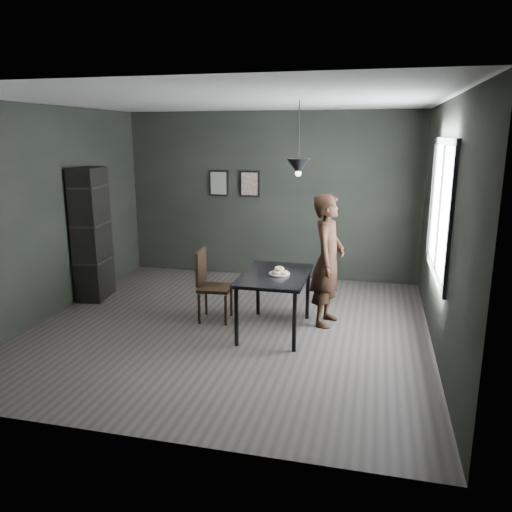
% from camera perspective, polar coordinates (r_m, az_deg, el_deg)
% --- Properties ---
extents(ground, '(5.00, 5.00, 0.00)m').
position_cam_1_polar(ground, '(6.51, -3.13, -8.08)').
color(ground, '#332E2C').
rests_on(ground, ground).
extents(back_wall, '(5.00, 0.10, 2.80)m').
position_cam_1_polar(back_wall, '(8.53, 1.62, 6.87)').
color(back_wall, black).
rests_on(back_wall, ground).
extents(ceiling, '(5.00, 5.00, 0.02)m').
position_cam_1_polar(ceiling, '(6.06, -3.49, 17.34)').
color(ceiling, silver).
rests_on(ceiling, ground).
extents(window_assembly, '(0.04, 1.96, 1.56)m').
position_cam_1_polar(window_assembly, '(6.08, 20.28, 5.17)').
color(window_assembly, white).
rests_on(window_assembly, ground).
extents(cafe_table, '(0.80, 1.20, 0.75)m').
position_cam_1_polar(cafe_table, '(6.15, 2.16, -2.76)').
color(cafe_table, black).
rests_on(cafe_table, ground).
extents(white_plate, '(0.23, 0.23, 0.01)m').
position_cam_1_polar(white_plate, '(6.10, 2.68, -2.08)').
color(white_plate, white).
rests_on(white_plate, cafe_table).
extents(donut_pile, '(0.20, 0.20, 0.09)m').
position_cam_1_polar(donut_pile, '(6.09, 2.68, -1.74)').
color(donut_pile, beige).
rests_on(donut_pile, white_plate).
extents(woman, '(0.49, 0.67, 1.70)m').
position_cam_1_polar(woman, '(6.43, 8.21, -0.51)').
color(woman, black).
rests_on(woman, ground).
extents(wood_chair, '(0.44, 0.44, 0.95)m').
position_cam_1_polar(wood_chair, '(6.61, -5.41, -2.80)').
color(wood_chair, black).
rests_on(wood_chair, ground).
extents(shelf_unit, '(0.46, 0.70, 1.96)m').
position_cam_1_polar(shelf_unit, '(7.80, -18.26, 2.40)').
color(shelf_unit, black).
rests_on(shelf_unit, ground).
extents(pendant_lamp, '(0.28, 0.28, 0.86)m').
position_cam_1_polar(pendant_lamp, '(5.96, 4.86, 10.17)').
color(pendant_lamp, black).
rests_on(pendant_lamp, ground).
extents(framed_print_left, '(0.34, 0.04, 0.44)m').
position_cam_1_polar(framed_print_left, '(8.71, -4.28, 8.30)').
color(framed_print_left, black).
rests_on(framed_print_left, ground).
extents(framed_print_right, '(0.34, 0.04, 0.44)m').
position_cam_1_polar(framed_print_right, '(8.56, -0.73, 8.24)').
color(framed_print_right, black).
rests_on(framed_print_right, ground).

